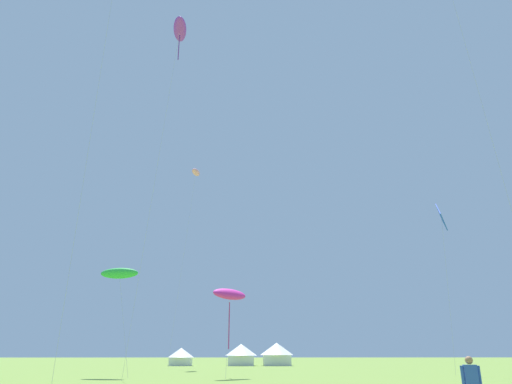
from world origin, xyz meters
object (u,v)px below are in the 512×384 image
at_px(kite_purple_parafoil, 180,30).
at_px(festival_tent_right, 181,356).
at_px(kite_blue_diamond, 442,218).
at_px(kite_magenta_parafoil, 230,294).
at_px(festival_tent_left, 241,354).
at_px(kite_green_parafoil, 119,273).
at_px(kite_pink_parafoil, 196,173).
at_px(festival_tent_center, 277,353).

bearing_deg(kite_purple_parafoil, festival_tent_right, 95.19).
relative_size(kite_blue_diamond, festival_tent_right, 3.97).
xyz_separation_m(kite_magenta_parafoil, festival_tent_left, (0.59, 35.55, -4.62)).
xyz_separation_m(kite_green_parafoil, kite_blue_diamond, (29.57, 2.32, 5.79)).
distance_m(kite_pink_parafoil, kite_magenta_parafoil, 33.63).
xyz_separation_m(kite_blue_diamond, festival_tent_center, (-14.05, 31.66, -12.25)).
xyz_separation_m(kite_purple_parafoil, festival_tent_right, (-3.49, 38.43, -28.61)).
relative_size(festival_tent_right, festival_tent_center, 0.78).
distance_m(kite_green_parafoil, festival_tent_right, 34.69).
height_order(kite_blue_diamond, festival_tent_left, kite_blue_diamond).
distance_m(kite_green_parafoil, kite_magenta_parafoil, 9.88).
bearing_deg(festival_tent_center, kite_magenta_parafoil, -99.52).
xyz_separation_m(kite_pink_parafoil, festival_tent_left, (6.87, 9.83, -25.34)).
xyz_separation_m(kite_blue_diamond, kite_magenta_parafoil, (-20.01, -3.89, -7.73)).
distance_m(kite_pink_parafoil, festival_tent_center, 29.73).
relative_size(kite_magenta_parafoil, festival_tent_left, 1.47).
xyz_separation_m(kite_green_parafoil, festival_tent_center, (15.52, 33.98, -6.47)).
bearing_deg(festival_tent_right, festival_tent_center, 0.00).
xyz_separation_m(kite_purple_parafoil, festival_tent_left, (5.52, 38.43, -28.30)).
xyz_separation_m(kite_green_parafoil, kite_purple_parafoil, (4.63, -4.45, 21.74)).
height_order(kite_pink_parafoil, kite_purple_parafoil, kite_purple_parafoil).
height_order(kite_magenta_parafoil, festival_tent_right, kite_magenta_parafoil).
height_order(festival_tent_left, festival_tent_center, festival_tent_center).
distance_m(kite_purple_parafoil, festival_tent_center, 48.90).
distance_m(kite_pink_parafoil, festival_tent_right, 27.56).
xyz_separation_m(kite_pink_parafoil, kite_purple_parafoil, (1.35, -28.60, 2.96)).
bearing_deg(kite_pink_parafoil, kite_magenta_parafoil, -76.29).
bearing_deg(festival_tent_left, festival_tent_right, -180.00).
relative_size(kite_green_parafoil, kite_purple_parafoil, 0.29).
distance_m(kite_green_parafoil, kite_pink_parafoil, 30.78).
xyz_separation_m(kite_pink_parafoil, kite_magenta_parafoil, (6.28, -25.73, -20.73)).
bearing_deg(kite_green_parafoil, kite_pink_parafoil, 82.27).
relative_size(kite_green_parafoil, kite_pink_parafoil, 0.32).
distance_m(kite_magenta_parafoil, festival_tent_left, 35.86).
distance_m(kite_magenta_parafoil, festival_tent_center, 36.33).
bearing_deg(kite_purple_parafoil, kite_pink_parafoil, 92.70).
xyz_separation_m(kite_pink_parafoil, festival_tent_center, (12.24, 9.83, -25.25)).
relative_size(kite_purple_parafoil, festival_tent_left, 6.41).
bearing_deg(festival_tent_center, festival_tent_left, 180.00).
distance_m(kite_purple_parafoil, festival_tent_left, 48.05).
bearing_deg(kite_blue_diamond, kite_pink_parafoil, 140.29).
bearing_deg(festival_tent_right, kite_pink_parafoil, -77.70).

